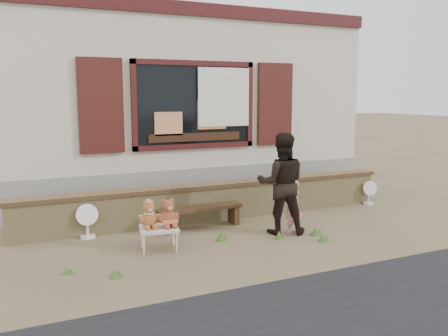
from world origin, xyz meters
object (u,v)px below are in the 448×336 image
folding_chair (159,229)px  child (292,207)px  teddy_bear_left (149,214)px  teddy_bear_right (168,212)px  bench (200,212)px  adult (281,183)px

folding_chair → child: bearing=8.3°
teddy_bear_left → teddy_bear_right: (0.27, -0.06, 0.01)m
bench → teddy_bear_right: 1.20m
folding_chair → adult: bearing=11.2°
folding_chair → adult: size_ratio=0.39×
bench → child: child is taller
bench → folding_chair: (-0.97, -0.79, 0.03)m
bench → folding_chair: bearing=-142.9°
folding_chair → teddy_bear_right: (0.14, -0.03, 0.25)m
folding_chair → child: child is taller
bench → teddy_bear_left: size_ratio=3.63×
bench → child: (1.25, -0.91, 0.17)m
adult → folding_chair: bearing=24.9°
child → teddy_bear_left: bearing=-17.6°
child → teddy_bear_right: bearing=-16.6°
bench → child: bearing=-38.5°
child → adult: (-0.15, 0.11, 0.38)m
teddy_bear_left → teddy_bear_right: teddy_bear_right is taller
child → adult: 0.42m
bench → teddy_bear_left: (-1.10, -0.77, 0.27)m
folding_chair → teddy_bear_left: bearing=-180.0°
teddy_bear_left → child: child is taller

